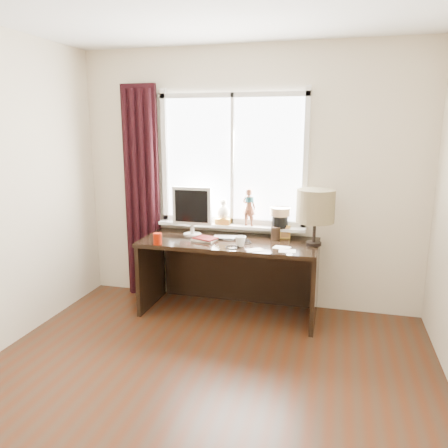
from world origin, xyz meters
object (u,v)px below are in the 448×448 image
(monitor, at_px, (192,208))
(table_lamp, at_px, (315,207))
(laptop, at_px, (230,238))
(red_cup, at_px, (158,239))
(mug, at_px, (240,241))
(desk, at_px, (231,262))

(monitor, height_order, table_lamp, table_lamp)
(laptop, bearing_deg, red_cup, -157.60)
(monitor, distance_m, table_lamp, 1.22)
(monitor, bearing_deg, mug, -26.97)
(red_cup, xyz_separation_m, table_lamp, (1.41, 0.34, 0.31))
(mug, bearing_deg, desk, 119.50)
(red_cup, relative_size, table_lamp, 0.20)
(laptop, bearing_deg, monitor, 164.20)
(mug, relative_size, monitor, 0.21)
(laptop, height_order, mug, mug)
(red_cup, relative_size, monitor, 0.22)
(desk, distance_m, table_lamp, 1.01)
(red_cup, height_order, desk, red_cup)
(mug, xyz_separation_m, monitor, (-0.56, 0.29, 0.23))
(mug, bearing_deg, laptop, 123.96)
(mug, relative_size, red_cup, 0.96)
(laptop, relative_size, mug, 3.01)
(red_cup, bearing_deg, mug, 9.58)
(mug, xyz_separation_m, desk, (-0.15, 0.27, -0.29))
(monitor, bearing_deg, laptop, -6.93)
(laptop, distance_m, monitor, 0.49)
(desk, xyz_separation_m, monitor, (-0.41, 0.02, 0.52))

